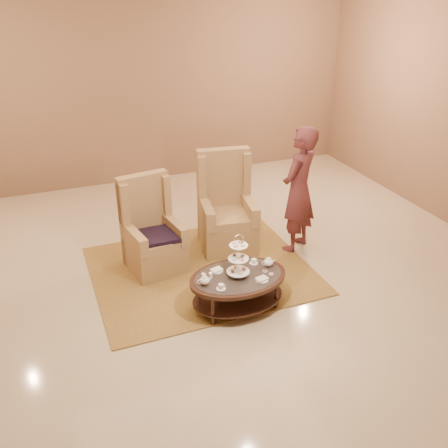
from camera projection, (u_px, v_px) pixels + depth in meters
name	position (u px, v px, depth m)	size (l,w,h in m)	color
ground	(219.00, 289.00, 6.19)	(8.00, 8.00, 0.00)	#C3B291
ceiling	(219.00, 289.00, 6.19)	(8.00, 8.00, 0.02)	silver
wall_back	(138.00, 85.00, 8.73)	(8.00, 0.04, 3.50)	#866349
rug	(201.00, 270.00, 6.58)	(2.79, 2.33, 0.01)	olive
tea_table	(238.00, 281.00, 5.72)	(1.18, 0.83, 0.96)	black
armchair_left	(152.00, 238.00, 6.51)	(0.78, 0.80, 1.24)	#A27D4C
armchair_right	(226.00, 215.00, 7.04)	(0.85, 0.87, 1.37)	#A27D4C
person	(299.00, 190.00, 6.74)	(0.77, 0.72, 1.77)	#562427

